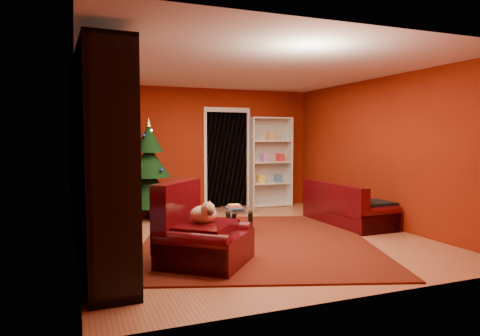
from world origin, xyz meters
name	(u,v)px	position (x,y,z in m)	size (l,w,h in m)	color
floor	(249,238)	(0.00, 0.00, -0.03)	(5.00, 5.50, 0.05)	#A85D3B
ceiling	(249,67)	(0.00, 0.00, 2.62)	(5.00, 5.50, 0.05)	silver
wall_back	(200,149)	(0.00, 2.77, 1.30)	(5.00, 0.05, 2.60)	maroon
wall_left	(74,156)	(-2.52, 0.00, 1.30)	(0.05, 5.50, 2.60)	maroon
wall_right	(382,152)	(2.52, 0.00, 1.30)	(0.05, 5.50, 2.60)	maroon
doorway	(227,160)	(0.60, 2.73, 1.05)	(1.06, 0.60, 2.16)	black
rug	(256,241)	(-0.04, -0.35, 0.01)	(3.29, 3.83, 0.02)	#5A190E
media_unit	(96,162)	(-2.27, -0.53, 1.25)	(0.50, 3.25, 2.49)	black
christmas_tree	(149,169)	(-1.19, 2.15, 0.94)	(1.09, 1.09, 1.94)	black
gift_box_teal	(126,211)	(-1.63, 2.16, 0.17)	(0.33, 0.33, 0.33)	#1B6E6C
gift_box_green	(159,210)	(-1.01, 2.14, 0.14)	(0.29, 0.29, 0.29)	#235B2F
gift_box_red	(157,213)	(-1.10, 1.92, 0.12)	(0.23, 0.23, 0.23)	maroon
white_bookshelf	(271,162)	(1.58, 2.57, 1.00)	(0.95, 0.34, 2.05)	white
armchair	(206,232)	(-1.06, -1.19, 0.41)	(1.05, 1.05, 0.82)	#360408
dog	(203,214)	(-1.07, -1.12, 0.61)	(0.40, 0.30, 0.27)	beige
sofa	(348,203)	(2.02, 0.26, 0.38)	(1.78, 0.80, 0.77)	#360408
coffee_table	(238,220)	(-0.07, 0.32, 0.20)	(0.76, 0.76, 0.48)	gray
acrylic_chair	(179,205)	(-0.88, 1.03, 0.39)	(0.40, 0.44, 0.79)	#66605B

